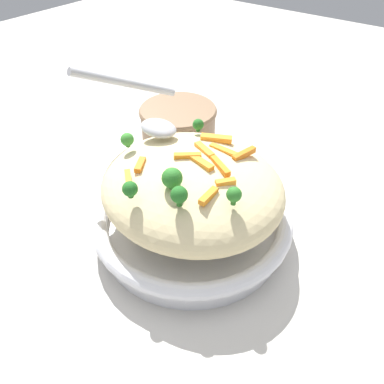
{
  "coord_description": "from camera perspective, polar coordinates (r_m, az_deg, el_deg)",
  "views": [
    {
      "loc": [
        -0.24,
        0.31,
        0.41
      ],
      "look_at": [
        0.0,
        0.0,
        0.08
      ],
      "focal_mm": 35.52,
      "sensor_mm": 36.0,
      "label": 1
    }
  ],
  "objects": [
    {
      "name": "carrot_piece_9",
      "position": [
        0.48,
        -0.65,
        5.44
      ],
      "size": [
        0.03,
        0.03,
        0.01
      ],
      "primitive_type": "cube",
      "rotation": [
        0.0,
        0.0,
        3.82
      ],
      "color": "orange",
      "rests_on": "pasta_mound"
    },
    {
      "name": "carrot_piece_2",
      "position": [
        0.47,
        -9.57,
        2.16
      ],
      "size": [
        0.03,
        0.02,
        0.01
      ],
      "primitive_type": "cube",
      "rotation": [
        0.0,
        0.0,
        5.56
      ],
      "color": "orange",
      "rests_on": "pasta_mound"
    },
    {
      "name": "pasta_mound",
      "position": [
        0.51,
        -0.0,
        0.73
      ],
      "size": [
        0.25,
        0.23,
        0.09
      ],
      "primitive_type": "ellipsoid",
      "color": "beige",
      "rests_on": "serving_bowl"
    },
    {
      "name": "serving_spoon",
      "position": [
        0.55,
        -6.96,
        12.11
      ],
      "size": [
        0.13,
        0.16,
        0.09
      ],
      "color": "#B7B7BC",
      "rests_on": "pasta_mound"
    },
    {
      "name": "companion_bowl",
      "position": [
        0.73,
        -2.06,
        9.9
      ],
      "size": [
        0.14,
        0.14,
        0.08
      ],
      "color": "#8C6B4C",
      "rests_on": "ground_plane"
    },
    {
      "name": "carrot_piece_4",
      "position": [
        0.43,
        2.48,
        -0.59
      ],
      "size": [
        0.01,
        0.03,
        0.01
      ],
      "primitive_type": "cube",
      "rotation": [
        0.0,
        0.0,
        1.61
      ],
      "color": "orange",
      "rests_on": "pasta_mound"
    },
    {
      "name": "broccoli_floret_3",
      "position": [
        0.42,
        6.32,
        -0.42
      ],
      "size": [
        0.02,
        0.02,
        0.02
      ],
      "color": "#296820",
      "rests_on": "pasta_mound"
    },
    {
      "name": "serving_bowl",
      "position": [
        0.55,
        -0.0,
        -4.29
      ],
      "size": [
        0.28,
        0.28,
        0.05
      ],
      "color": "silver",
      "rests_on": "ground_plane"
    },
    {
      "name": "carrot_piece_8",
      "position": [
        0.5,
        7.83,
        5.68
      ],
      "size": [
        0.02,
        0.04,
        0.01
      ],
      "primitive_type": "cube",
      "rotation": [
        0.0,
        0.0,
        1.35
      ],
      "color": "orange",
      "rests_on": "pasta_mound"
    },
    {
      "name": "ground_plane",
      "position": [
        0.57,
        -0.0,
        -6.26
      ],
      "size": [
        2.4,
        2.4,
        0.0
      ],
      "primitive_type": "plane",
      "color": "beige"
    },
    {
      "name": "broccoli_floret_4",
      "position": [
        0.43,
        -9.29,
        0.43
      ],
      "size": [
        0.02,
        0.02,
        0.02
      ],
      "color": "#205B1C",
      "rests_on": "pasta_mound"
    },
    {
      "name": "broccoli_floret_1",
      "position": [
        0.55,
        0.94,
        10.07
      ],
      "size": [
        0.02,
        0.02,
        0.02
      ],
      "color": "#205B1C",
      "rests_on": "pasta_mound"
    },
    {
      "name": "carrot_piece_1",
      "position": [
        0.5,
        1.75,
        6.36
      ],
      "size": [
        0.04,
        0.02,
        0.01
      ],
      "primitive_type": "cube",
      "rotation": [
        0.0,
        0.0,
        5.9
      ],
      "color": "orange",
      "rests_on": "pasta_mound"
    },
    {
      "name": "carrot_piece_3",
      "position": [
        0.45,
        5.04,
        1.42
      ],
      "size": [
        0.02,
        0.02,
        0.01
      ],
      "primitive_type": "cube",
      "rotation": [
        0.0,
        0.0,
        4.04
      ],
      "color": "orange",
      "rests_on": "pasta_mound"
    },
    {
      "name": "carrot_piece_0",
      "position": [
        0.47,
        1.54,
        4.56
      ],
      "size": [
        0.04,
        0.02,
        0.01
      ],
      "primitive_type": "cube",
      "rotation": [
        0.0,
        0.0,
        6.09
      ],
      "color": "orange",
      "rests_on": "pasta_mound"
    },
    {
      "name": "carrot_piece_6",
      "position": [
        0.5,
        4.81,
        6.21
      ],
      "size": [
        0.04,
        0.01,
        0.01
      ],
      "primitive_type": "cube",
      "rotation": [
        0.0,
        0.0,
        3.13
      ],
      "color": "orange",
      "rests_on": "pasta_mound"
    },
    {
      "name": "broccoli_floret_0",
      "position": [
        0.44,
        -3.01,
        2.07
      ],
      "size": [
        0.02,
        0.02,
        0.03
      ],
      "color": "#296820",
      "rests_on": "pasta_mound"
    },
    {
      "name": "broccoli_floret_5",
      "position": [
        0.52,
        -9.7,
        7.76
      ],
      "size": [
        0.02,
        0.02,
        0.02
      ],
      "color": "#377928",
      "rests_on": "pasta_mound"
    },
    {
      "name": "carrot_piece_7",
      "position": [
        0.47,
        4.26,
        3.93
      ],
      "size": [
        0.04,
        0.03,
        0.01
      ],
      "primitive_type": "cube",
      "rotation": [
        0.0,
        0.0,
        5.8
      ],
      "color": "orange",
      "rests_on": "pasta_mound"
    },
    {
      "name": "carrot_piece_5",
      "position": [
        0.53,
        3.66,
        8.03
      ],
      "size": [
        0.04,
        0.03,
        0.01
      ],
      "primitive_type": "cube",
      "rotation": [
        0.0,
        0.0,
        0.46
      ],
      "color": "orange",
      "rests_on": "pasta_mound"
    },
    {
      "name": "carrot_piece_10",
      "position": [
        0.48,
        -7.78,
        4.08
      ],
      "size": [
        0.02,
        0.03,
        0.01
      ],
      "primitive_type": "cube",
      "rotation": [
        0.0,
        0.0,
        2.06
      ],
      "color": "orange",
      "rests_on": "pasta_mound"
    },
    {
      "name": "broccoli_floret_2",
      "position": [
        0.42,
        -1.94,
        -0.46
      ],
      "size": [
        0.02,
        0.02,
        0.03
      ],
      "color": "#205B1C",
      "rests_on": "pasta_mound"
    }
  ]
}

